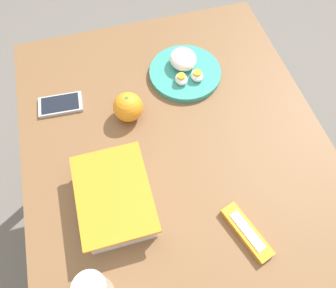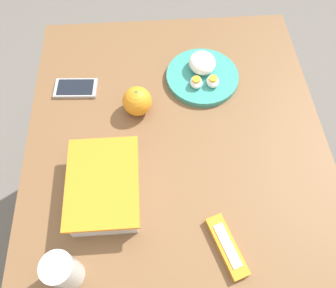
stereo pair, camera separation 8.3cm
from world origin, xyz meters
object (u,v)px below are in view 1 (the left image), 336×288
(rice_plate, at_px, (185,69))
(cell_phone, at_px, (61,104))
(candy_bar, at_px, (247,232))
(orange_fruit, at_px, (128,107))
(food_container, at_px, (115,199))

(rice_plate, xyz_separation_m, cell_phone, (-0.02, 0.37, -0.01))
(candy_bar, bearing_deg, orange_fruit, 25.78)
(food_container, xyz_separation_m, orange_fruit, (0.24, -0.08, 0.01))
(rice_plate, height_order, cell_phone, rice_plate)
(food_container, xyz_separation_m, rice_plate, (0.35, -0.28, -0.01))
(rice_plate, relative_size, cell_phone, 1.70)
(cell_phone, bearing_deg, food_container, -163.32)
(orange_fruit, distance_m, candy_bar, 0.44)
(food_container, height_order, orange_fruit, orange_fruit)
(food_container, height_order, candy_bar, food_container)
(cell_phone, bearing_deg, rice_plate, -86.98)
(orange_fruit, height_order, candy_bar, orange_fruit)
(food_container, distance_m, cell_phone, 0.34)
(rice_plate, height_order, candy_bar, rice_plate)
(food_container, relative_size, rice_plate, 1.05)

